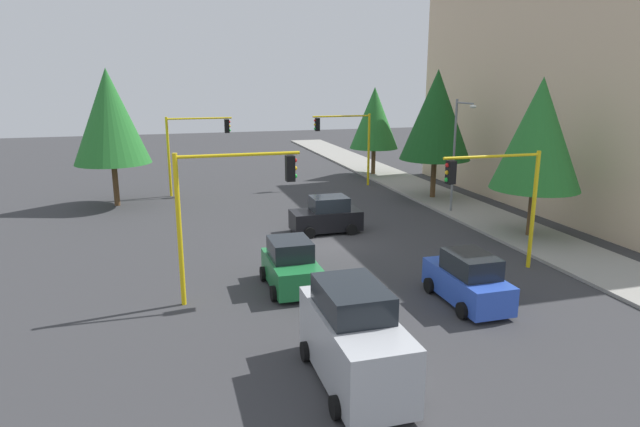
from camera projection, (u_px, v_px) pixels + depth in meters
ground_plane at (329, 243)px, 28.13m from camera, size 120.00×120.00×0.00m
sidewalk_kerb at (461, 207)px, 35.60m from camera, size 80.00×4.00×0.15m
lane_arrow_near at (345, 358)px, 16.59m from camera, size 2.40×1.10×1.10m
apartment_block at (576, 87)px, 36.03m from camera, size 25.35×9.30×15.28m
traffic_signal_near_right at (228, 197)px, 20.04m from camera, size 0.36×4.59×5.68m
traffic_signal_far_left at (347, 136)px, 41.76m from camera, size 0.36×4.59×5.56m
traffic_signal_far_right at (194, 140)px, 38.70m from camera, size 0.36×4.59×5.60m
traffic_signal_near_left at (498, 188)px, 23.15m from camera, size 0.36×4.59×5.22m
street_lamp_curbside at (458, 144)px, 32.92m from camera, size 2.15×0.28×7.00m
tree_roadside_near at (539, 134)px, 27.77m from camera, size 4.54×4.54×8.31m
tree_roadside_mid at (436, 115)px, 36.88m from camera, size 4.80×4.80×8.80m
tree_roadside_far at (374, 118)px, 46.29m from camera, size 4.10×4.10×7.48m
tree_opposite_side at (109, 117)px, 34.96m from camera, size 4.83×4.83×8.85m
delivery_van_silver at (354, 339)px, 15.06m from camera, size 4.80×2.22×2.77m
car_black at (326, 216)px, 29.91m from camera, size 2.12×3.77×1.98m
car_green at (291, 266)px, 21.97m from camera, size 3.62×2.10×1.98m
car_blue at (468, 280)px, 20.45m from camera, size 4.04×1.98×1.98m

